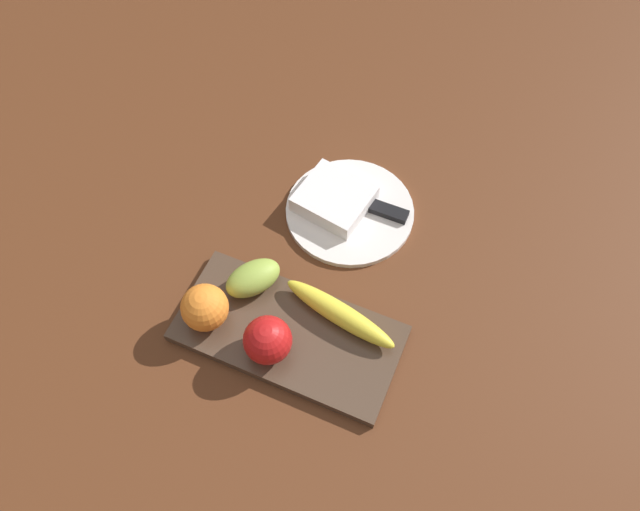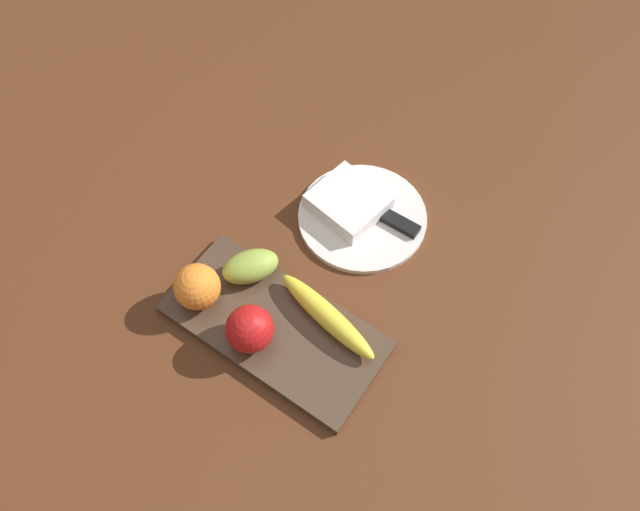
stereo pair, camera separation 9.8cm
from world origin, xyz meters
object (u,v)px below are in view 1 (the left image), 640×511
at_px(grape_bunch, 253,278).
at_px(dinner_plate, 349,211).
at_px(banana, 340,313).
at_px(fruit_tray, 288,333).
at_px(folded_napkin, 334,199).
at_px(apple, 268,340).
at_px(knife, 374,207).
at_px(orange_near_apple, 205,308).

relative_size(grape_bunch, dinner_plate, 0.41).
height_order(banana, dinner_plate, banana).
xyz_separation_m(fruit_tray, folded_napkin, (0.03, -0.25, 0.02)).
distance_m(apple, banana, 0.12).
relative_size(apple, folded_napkin, 0.62).
distance_m(banana, grape_bunch, 0.15).
bearing_deg(fruit_tray, knife, -98.31).
distance_m(apple, knife, 0.32).
distance_m(orange_near_apple, folded_napkin, 0.30).
xyz_separation_m(grape_bunch, folded_napkin, (-0.05, -0.20, -0.01)).
bearing_deg(dinner_plate, fruit_tray, 90.00).
bearing_deg(knife, folded_napkin, 15.55).
distance_m(fruit_tray, grape_bunch, 0.10).
height_order(fruit_tray, grape_bunch, grape_bunch).
bearing_deg(dinner_plate, knife, -154.95).
distance_m(banana, folded_napkin, 0.22).
xyz_separation_m(fruit_tray, knife, (-0.04, -0.27, 0.01)).
xyz_separation_m(apple, grape_bunch, (0.07, -0.09, -0.01)).
distance_m(orange_near_apple, dinner_plate, 0.31).
xyz_separation_m(banana, folded_napkin, (0.09, -0.20, -0.01)).
bearing_deg(grape_bunch, folded_napkin, -104.87).
bearing_deg(folded_napkin, dinner_plate, 180.00).
bearing_deg(dinner_plate, grape_bunch, 68.03).
distance_m(apple, dinner_plate, 0.30).
height_order(grape_bunch, folded_napkin, grape_bunch).
xyz_separation_m(fruit_tray, grape_bunch, (0.08, -0.05, 0.03)).
xyz_separation_m(apple, banana, (-0.08, -0.09, -0.02)).
bearing_deg(grape_bunch, fruit_tray, 148.08).
distance_m(fruit_tray, dinner_plate, 0.25).
height_order(fruit_tray, folded_napkin, folded_napkin).
bearing_deg(dinner_plate, orange_near_apple, 66.78).
relative_size(orange_near_apple, grape_bunch, 0.79).
bearing_deg(folded_napkin, knife, -164.65).
height_order(dinner_plate, folded_napkin, folded_napkin).
xyz_separation_m(orange_near_apple, dinner_plate, (-0.12, -0.28, -0.05)).
distance_m(fruit_tray, orange_near_apple, 0.13).
relative_size(orange_near_apple, knife, 0.41).
height_order(banana, orange_near_apple, orange_near_apple).
xyz_separation_m(dinner_plate, folded_napkin, (0.03, 0.00, 0.02)).
bearing_deg(knife, dinner_plate, 25.24).
height_order(orange_near_apple, grape_bunch, orange_near_apple).
distance_m(grape_bunch, folded_napkin, 0.21).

